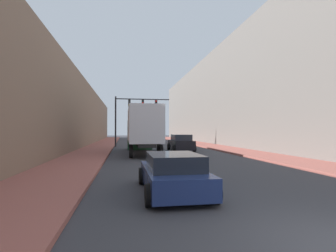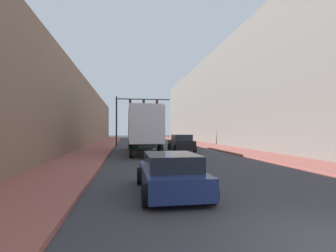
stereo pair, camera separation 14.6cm
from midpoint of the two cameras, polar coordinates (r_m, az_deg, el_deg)
sidewalk_right at (r=35.54m, az=8.71°, el=-4.14°), size 3.40×80.00×0.15m
sidewalk_left at (r=33.99m, az=-14.20°, el=-4.28°), size 3.40×80.00×0.15m
building_right at (r=37.48m, az=15.59°, el=6.41°), size 6.00×80.00×13.68m
building_left at (r=34.72m, az=-21.93°, el=2.54°), size 6.00×80.00×8.28m
semi_truck at (r=24.24m, az=-5.40°, el=-0.50°), size 2.56×11.30×4.00m
sedan_car at (r=8.93m, az=1.02°, el=-10.32°), size 2.10×4.37×1.32m
suv_car at (r=26.41m, az=3.07°, el=-3.73°), size 2.18×4.49×1.65m
traffic_signal_gantry at (r=34.06m, az=-7.83°, el=3.33°), size 7.03×0.35×6.40m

